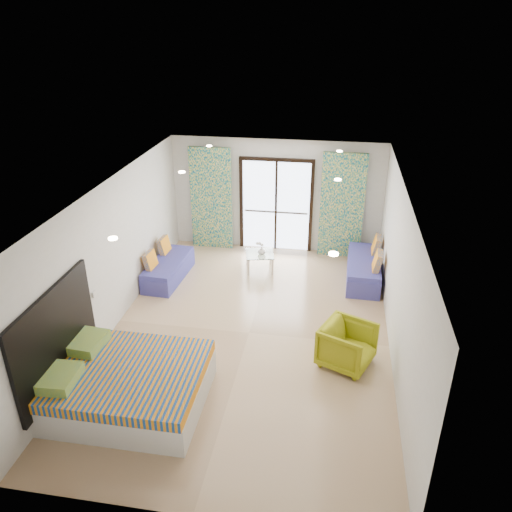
% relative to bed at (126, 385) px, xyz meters
% --- Properties ---
extents(floor, '(5.00, 7.50, 0.01)m').
position_rel_bed_xyz_m(floor, '(1.48, 2.06, -0.32)').
color(floor, '#9E7F5E').
rests_on(floor, ground).
extents(ceiling, '(5.00, 7.50, 0.01)m').
position_rel_bed_xyz_m(ceiling, '(1.48, 2.06, 2.38)').
color(ceiling, silver).
rests_on(ceiling, ground).
extents(wall_back, '(5.00, 0.01, 2.70)m').
position_rel_bed_xyz_m(wall_back, '(1.48, 5.81, 1.03)').
color(wall_back, silver).
rests_on(wall_back, ground).
extents(wall_front, '(5.00, 0.01, 2.70)m').
position_rel_bed_xyz_m(wall_front, '(1.48, -1.69, 1.03)').
color(wall_front, silver).
rests_on(wall_front, ground).
extents(wall_left, '(0.01, 7.50, 2.70)m').
position_rel_bed_xyz_m(wall_left, '(-1.02, 2.06, 1.03)').
color(wall_left, silver).
rests_on(wall_left, ground).
extents(wall_right, '(0.01, 7.50, 2.70)m').
position_rel_bed_xyz_m(wall_right, '(3.98, 2.06, 1.03)').
color(wall_right, silver).
rests_on(wall_right, ground).
extents(balcony_door, '(1.76, 0.08, 2.28)m').
position_rel_bed_xyz_m(balcony_door, '(1.48, 5.78, 0.94)').
color(balcony_door, black).
rests_on(balcony_door, floor).
extents(balcony_rail, '(1.52, 0.03, 0.04)m').
position_rel_bed_xyz_m(balcony_rail, '(1.48, 5.79, 0.63)').
color(balcony_rail, '#595451').
rests_on(balcony_rail, balcony_door).
extents(curtain_left, '(1.00, 0.10, 2.50)m').
position_rel_bed_xyz_m(curtain_left, '(-0.07, 5.63, 0.93)').
color(curtain_left, beige).
rests_on(curtain_left, floor).
extents(curtain_right, '(1.00, 0.10, 2.50)m').
position_rel_bed_xyz_m(curtain_right, '(3.03, 5.63, 0.93)').
color(curtain_right, beige).
rests_on(curtain_right, floor).
extents(downlight_a, '(0.12, 0.12, 0.02)m').
position_rel_bed_xyz_m(downlight_a, '(0.08, 0.06, 2.35)').
color(downlight_a, '#FFE0B2').
rests_on(downlight_a, ceiling).
extents(downlight_b, '(0.12, 0.12, 0.02)m').
position_rel_bed_xyz_m(downlight_b, '(2.88, 0.06, 2.35)').
color(downlight_b, '#FFE0B2').
rests_on(downlight_b, ceiling).
extents(downlight_c, '(0.12, 0.12, 0.02)m').
position_rel_bed_xyz_m(downlight_c, '(0.08, 3.06, 2.35)').
color(downlight_c, '#FFE0B2').
rests_on(downlight_c, ceiling).
extents(downlight_d, '(0.12, 0.12, 0.02)m').
position_rel_bed_xyz_m(downlight_d, '(2.88, 3.06, 2.35)').
color(downlight_d, '#FFE0B2').
rests_on(downlight_d, ceiling).
extents(downlight_e, '(0.12, 0.12, 0.02)m').
position_rel_bed_xyz_m(downlight_e, '(0.08, 5.06, 2.35)').
color(downlight_e, '#FFE0B2').
rests_on(downlight_e, ceiling).
extents(downlight_f, '(0.12, 0.12, 0.02)m').
position_rel_bed_xyz_m(downlight_f, '(2.88, 5.06, 2.35)').
color(downlight_f, '#FFE0B2').
rests_on(downlight_f, ceiling).
extents(headboard, '(0.06, 2.10, 1.50)m').
position_rel_bed_xyz_m(headboard, '(-0.98, 0.00, 0.73)').
color(headboard, black).
rests_on(headboard, floor).
extents(switch_plate, '(0.02, 0.10, 0.10)m').
position_rel_bed_xyz_m(switch_plate, '(-0.99, 1.25, 0.73)').
color(switch_plate, silver).
rests_on(switch_plate, wall_left).
extents(bed, '(2.23, 1.82, 0.77)m').
position_rel_bed_xyz_m(bed, '(0.00, 0.00, 0.00)').
color(bed, silver).
rests_on(bed, floor).
extents(daybed_left, '(0.73, 1.66, 0.80)m').
position_rel_bed_xyz_m(daybed_left, '(-0.63, 3.82, -0.07)').
color(daybed_left, '#3D3C90').
rests_on(daybed_left, floor).
extents(daybed_right, '(0.73, 1.79, 0.88)m').
position_rel_bed_xyz_m(daybed_right, '(3.60, 4.47, -0.05)').
color(daybed_right, '#3D3C90').
rests_on(daybed_right, floor).
extents(coffee_table, '(0.73, 0.73, 0.71)m').
position_rel_bed_xyz_m(coffee_table, '(1.28, 4.57, 0.04)').
color(coffee_table, silver).
rests_on(coffee_table, floor).
extents(vase, '(0.23, 0.24, 0.17)m').
position_rel_bed_xyz_m(vase, '(1.33, 4.53, 0.17)').
color(vase, white).
rests_on(vase, coffee_table).
extents(armchair, '(0.99, 1.01, 0.81)m').
position_rel_bed_xyz_m(armchair, '(3.22, 1.45, 0.08)').
color(armchair, '#979B14').
rests_on(armchair, floor).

